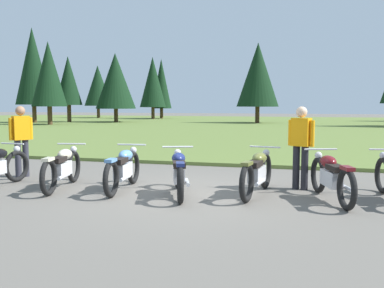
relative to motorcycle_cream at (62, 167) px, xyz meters
The scene contains 10 objects.
ground_plane 2.56m from the motorcycle_cream, ahead, with size 140.00×140.00×0.00m, color #605B54.
grass_moorland 25.97m from the motorcycle_cream, 84.44° to the left, with size 80.00×44.00×0.10m, color #5B7033.
forest_treeline 29.45m from the motorcycle_cream, 91.61° to the left, with size 44.04×19.47×8.29m.
motorcycle_cream is the anchor object (origin of this frame).
motorcycle_sky_blue 1.28m from the motorcycle_cream, ahead, with size 0.62×2.10×0.88m.
motorcycle_navy 2.48m from the motorcycle_cream, ahead, with size 0.89×2.02×0.88m.
motorcycle_olive 3.93m from the motorcycle_cream, ahead, with size 0.62×2.09×0.88m.
motorcycle_maroon 5.24m from the motorcycle_cream, ahead, with size 0.84×2.03×0.88m.
rider_checking_bike 4.85m from the motorcycle_cream, 14.31° to the left, with size 0.52×0.34×1.67m.
rider_near_row_end 2.01m from the motorcycle_cream, 150.35° to the left, with size 0.38×0.47×1.67m.
Camera 1 is at (2.34, -7.81, 1.72)m, focal length 40.01 mm.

